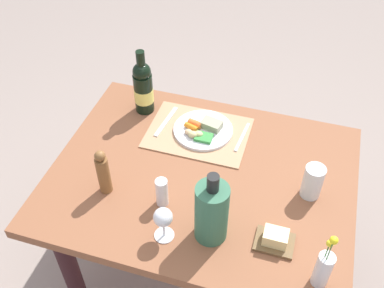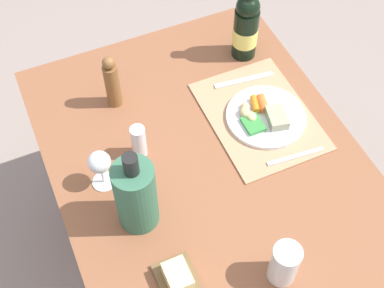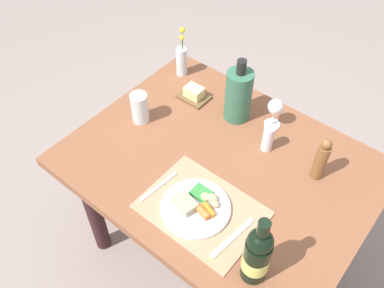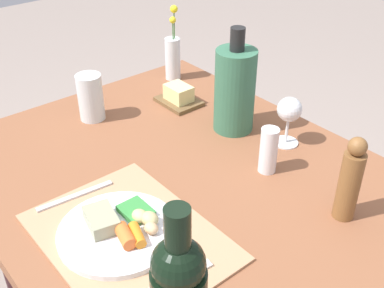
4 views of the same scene
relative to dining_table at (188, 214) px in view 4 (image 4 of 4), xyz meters
name	(u,v)px [view 4 (image 4 of 4)]	position (x,y,z in m)	size (l,w,h in m)	color
dining_table	(188,214)	(0.00, 0.00, 0.00)	(1.15, 0.89, 0.70)	brown
placemat	(129,237)	(0.08, -0.22, 0.11)	(0.42, 0.31, 0.01)	tan
dinner_plate	(120,229)	(0.06, -0.23, 0.13)	(0.25, 0.25, 0.04)	silver
fork	(75,196)	(-0.10, -0.24, 0.12)	(0.01, 0.18, 0.01)	silver
knife	(164,285)	(0.23, -0.24, 0.12)	(0.02, 0.20, 0.01)	silver
wine_glass	(289,112)	(0.04, 0.30, 0.20)	(0.07, 0.07, 0.13)	white
salt_shaker	(269,150)	(0.10, 0.17, 0.17)	(0.04, 0.04, 0.12)	white
butter_dish	(179,96)	(-0.32, 0.22, 0.13)	(0.13, 0.10, 0.06)	brown
cooler_bottle	(235,89)	(-0.10, 0.25, 0.23)	(0.11, 0.11, 0.29)	#366A4E
pepper_mill	(350,180)	(0.32, 0.17, 0.20)	(0.05, 0.05, 0.20)	brown
water_tumbler	(91,100)	(-0.40, -0.02, 0.17)	(0.07, 0.07, 0.14)	silver
flower_vase	(173,56)	(-0.47, 0.32, 0.19)	(0.05, 0.05, 0.25)	silver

